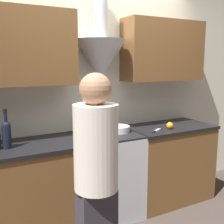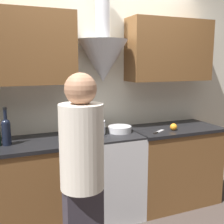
{
  "view_description": "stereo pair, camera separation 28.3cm",
  "coord_description": "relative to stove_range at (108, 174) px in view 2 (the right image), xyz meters",
  "views": [
    {
      "loc": [
        -1.33,
        -2.21,
        1.66
      ],
      "look_at": [
        0.0,
        0.24,
        1.17
      ],
      "focal_mm": 45.0,
      "sensor_mm": 36.0,
      "label": 1
    },
    {
      "loc": [
        -1.08,
        -2.33,
        1.66
      ],
      "look_at": [
        0.0,
        0.24,
        1.17
      ],
      "focal_mm": 45.0,
      "sensor_mm": 36.0,
      "label": 2
    }
  ],
  "objects": [
    {
      "name": "wall_back",
      "position": [
        -0.04,
        0.27,
        1.0
      ],
      "size": [
        8.4,
        0.54,
        2.6
      ],
      "color": "silver",
      "rests_on": "ground_plane"
    },
    {
      "name": "counter_left",
      "position": [
        -0.95,
        -0.0,
        -0.0
      ],
      "size": [
        1.29,
        0.62,
        0.92
      ],
      "color": "brown",
      "rests_on": "ground_plane"
    },
    {
      "name": "counter_right",
      "position": [
        0.83,
        -0.0,
        -0.0
      ],
      "size": [
        1.05,
        0.62,
        0.92
      ],
      "color": "brown",
      "rests_on": "ground_plane"
    },
    {
      "name": "stove_range",
      "position": [
        0.0,
        0.0,
        0.0
      ],
      "size": [
        0.63,
        0.6,
        0.92
      ],
      "color": "silver",
      "rests_on": "ground_plane"
    },
    {
      "name": "wine_bottle_5",
      "position": [
        -1.01,
        -0.03,
        0.59
      ],
      "size": [
        0.08,
        0.08,
        0.35
      ],
      "color": "black",
      "rests_on": "counter_left"
    },
    {
      "name": "stock_pot",
      "position": [
        -0.14,
        0.05,
        0.53
      ],
      "size": [
        0.24,
        0.24,
        0.14
      ],
      "color": "silver",
      "rests_on": "stove_range"
    },
    {
      "name": "mixing_bowl",
      "position": [
        0.14,
        0.02,
        0.49
      ],
      "size": [
        0.25,
        0.25,
        0.07
      ],
      "color": "silver",
      "rests_on": "stove_range"
    },
    {
      "name": "orange_fruit",
      "position": [
        0.73,
        -0.14,
        0.49
      ],
      "size": [
        0.08,
        0.08,
        0.08
      ],
      "color": "orange",
      "rests_on": "counter_right"
    },
    {
      "name": "chefs_knife",
      "position": [
        0.53,
        -0.14,
        0.46
      ],
      "size": [
        0.2,
        0.14,
        0.01
      ],
      "rotation": [
        0.0,
        0.0,
        0.55
      ],
      "color": "silver",
      "rests_on": "counter_right"
    },
    {
      "name": "person_foreground_left",
      "position": [
        -0.56,
        -0.9,
        0.43
      ],
      "size": [
        0.3,
        0.3,
        1.6
      ],
      "color": "#38333D",
      "rests_on": "ground_plane"
    }
  ]
}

